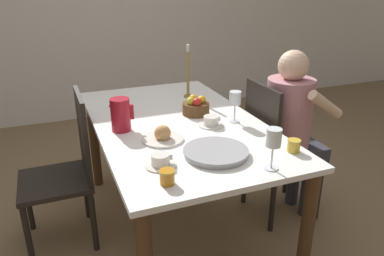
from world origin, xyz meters
The scene contains 17 objects.
ground_plane centered at (0.00, 0.00, 0.00)m, with size 20.00×20.00×0.00m, color #7F6647.
wall_back centered at (0.00, 2.43, 1.30)m, with size 10.00×0.06×2.60m.
dining_table centered at (0.00, 0.00, 0.66)m, with size 0.96×1.66×0.77m.
chair_person_side centered at (0.66, -0.09, 0.50)m, with size 0.42×0.42×0.96m.
chair_opposite centered at (-0.66, 0.15, 0.50)m, with size 0.42×0.42×0.96m.
person_seated centered at (0.76, -0.13, 0.69)m, with size 0.39×0.41×1.17m.
red_pitcher centered at (-0.34, -0.02, 0.86)m, with size 0.14×0.11×0.19m.
wine_glass_water centered at (0.32, -0.13, 0.91)m, with size 0.07×0.07×0.19m.
wine_glass_juice centered at (0.20, -0.73, 0.91)m, with size 0.07×0.07×0.20m.
teacup_near_person centered at (-0.26, -0.51, 0.79)m, with size 0.15×0.15×0.06m.
teacup_across centered at (0.16, -0.14, 0.79)m, with size 0.15×0.15×0.06m.
serving_tray centered at (0.02, -0.51, 0.78)m, with size 0.32×0.32×0.03m.
bread_plate centered at (-0.16, -0.24, 0.79)m, with size 0.22×0.22×0.09m.
jam_jar_amber centered at (-0.28, -0.68, 0.80)m, with size 0.07×0.07×0.06m.
jam_jar_red centered at (0.40, -0.61, 0.80)m, with size 0.07×0.07×0.06m.
fruit_bowl centered at (0.16, 0.08, 0.82)m, with size 0.17×0.17×0.12m.
candlestick_tall centered at (0.24, 0.44, 0.92)m, with size 0.06×0.06×0.38m.
Camera 1 is at (-0.70, -2.00, 1.59)m, focal length 35.00 mm.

